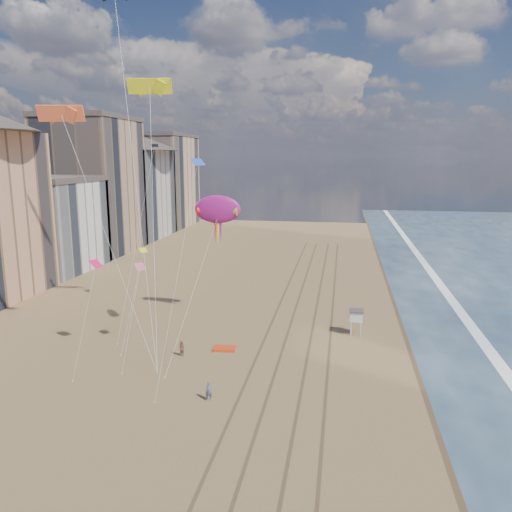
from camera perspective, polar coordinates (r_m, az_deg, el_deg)
The scene contains 12 objects.
ground at distance 35.61m, azimuth -3.81°, elevation -23.91°, with size 260.00×260.00×0.00m, color brown.
wet_sand at distance 72.22m, azimuth 19.03°, elevation -5.82°, with size 260.00×260.00×0.00m, color #42301E.
foam at distance 73.03m, azimuth 22.30°, elevation -5.86°, with size 260.00×260.00×0.00m, color white.
tracks at distance 61.89m, azimuth 5.15°, elevation -8.08°, with size 7.68×120.00×0.01m.
buildings at distance 107.89m, azimuth -19.62°, elevation 6.98°, with size 34.72×131.35×29.00m.
lifeguard_stand at distance 59.49m, azimuth 11.38°, elevation -6.72°, with size 1.67×1.67×3.02m.
grounded_kite at distance 54.85m, azimuth -3.60°, elevation -10.52°, with size 2.40×1.52×0.27m, color red.
show_kite at distance 61.65m, azimuth -4.41°, elevation 5.30°, with size 5.10×9.48×22.04m.
kite_flyer_a at distance 44.23m, azimuth -5.40°, elevation -15.13°, with size 0.63×0.41×1.72m, color #525969.
kite_flyer_b at distance 53.40m, azimuth -8.51°, elevation -10.44°, with size 0.81×0.63×1.68m, color #8D5548.
parafoils at distance 59.17m, azimuth -16.00°, elevation 21.10°, with size 10.17×11.62×15.15m.
small_kites at distance 54.78m, azimuth -12.21°, elevation 4.68°, with size 12.15×13.65×13.03m.
Camera 1 is at (7.11, -28.21, 20.54)m, focal length 35.00 mm.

